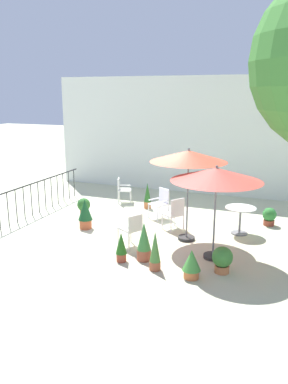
% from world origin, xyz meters
% --- Properties ---
extents(ground_plane, '(60.00, 60.00, 0.00)m').
position_xyz_m(ground_plane, '(0.00, 0.00, 0.00)').
color(ground_plane, beige).
extents(villa_facade, '(10.78, 0.30, 4.34)m').
position_xyz_m(villa_facade, '(0.00, 4.64, 2.17)').
color(villa_facade, white).
rests_on(villa_facade, ground).
extents(terrace_railing, '(0.03, 5.03, 1.01)m').
position_xyz_m(terrace_railing, '(-3.67, 0.00, 0.68)').
color(terrace_railing, black).
rests_on(terrace_railing, ground).
extents(patio_umbrella_0, '(2.06, 2.06, 2.19)m').
position_xyz_m(patio_umbrella_0, '(2.27, -1.36, 1.96)').
color(patio_umbrella_0, '#2D2D2D').
rests_on(patio_umbrella_0, ground).
extents(patio_umbrella_1, '(1.94, 1.94, 2.41)m').
position_xyz_m(patio_umbrella_1, '(1.38, -0.44, 2.17)').
color(patio_umbrella_1, '#2D2D2D').
rests_on(patio_umbrella_1, ground).
extents(cafe_table_0, '(0.82, 0.82, 0.75)m').
position_xyz_m(cafe_table_0, '(2.61, 0.52, 0.52)').
color(cafe_table_0, white).
rests_on(cafe_table_0, ground).
extents(patio_chair_0, '(0.62, 0.64, 0.92)m').
position_xyz_m(patio_chair_0, '(0.87, 0.18, 0.52)').
color(patio_chair_0, white).
rests_on(patio_chair_0, ground).
extents(patio_chair_1, '(0.58, 0.58, 0.85)m').
position_xyz_m(patio_chair_1, '(-1.67, 2.25, 0.50)').
color(patio_chair_1, white).
rests_on(patio_chair_1, ground).
extents(patio_chair_2, '(0.64, 0.62, 0.88)m').
position_xyz_m(patio_chair_2, '(0.27, -1.47, 0.52)').
color(patio_chair_2, white).
rests_on(patio_chair_2, ground).
extents(patio_chair_3, '(0.63, 0.64, 0.91)m').
position_xyz_m(patio_chair_3, '(0.15, 1.06, 0.53)').
color(patio_chair_3, white).
rests_on(patio_chair_3, ground).
extents(potted_plant_0, '(0.23, 0.23, 0.86)m').
position_xyz_m(potted_plant_0, '(-0.59, 1.87, 0.43)').
color(potted_plant_0, '#BE693C').
rests_on(potted_plant_0, ground).
extents(potted_plant_1, '(0.39, 0.39, 0.62)m').
position_xyz_m(potted_plant_1, '(2.07, -2.55, 0.33)').
color(potted_plant_1, '#C56A39').
rests_on(potted_plant_1, ground).
extents(potted_plant_2, '(0.40, 0.40, 0.87)m').
position_xyz_m(potted_plant_2, '(-1.51, -0.64, 0.46)').
color(potted_plant_2, '#C15B35').
rests_on(potted_plant_2, ground).
extents(potted_plant_3, '(0.40, 0.40, 0.60)m').
position_xyz_m(potted_plant_3, '(-2.08, 0.27, 0.35)').
color(potted_plant_3, '#C47040').
rests_on(potted_plant_3, ground).
extents(potted_plant_4, '(0.25, 0.25, 0.90)m').
position_xyz_m(potted_plant_4, '(1.23, -2.45, 0.44)').
color(potted_plant_4, '#9B5035').
rests_on(potted_plant_4, ground).
extents(potted_plant_5, '(0.33, 0.33, 0.91)m').
position_xyz_m(potted_plant_5, '(0.82, -2.05, 0.45)').
color(potted_plant_5, '#9D4F38').
rests_on(potted_plant_5, ground).
extents(potted_plant_6, '(0.26, 0.26, 0.70)m').
position_xyz_m(potted_plant_6, '(0.37, -2.31, 0.37)').
color(potted_plant_6, '#9D432E').
rests_on(potted_plant_6, ground).
extents(potted_plant_7, '(0.39, 0.39, 0.52)m').
position_xyz_m(potted_plant_7, '(3.30, 1.55, 0.28)').
color(potted_plant_7, '#99432F').
rests_on(potted_plant_7, ground).
extents(potted_plant_8, '(0.44, 0.44, 0.58)m').
position_xyz_m(potted_plant_8, '(2.61, -2.05, 0.31)').
color(potted_plant_8, '#C37041').
rests_on(potted_plant_8, ground).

